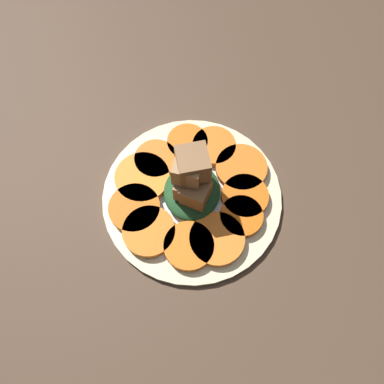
{
  "coord_description": "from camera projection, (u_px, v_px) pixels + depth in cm",
  "views": [
    {
      "loc": [
        -23.94,
        -3.94,
        58.61
      ],
      "look_at": [
        0.0,
        0.0,
        4.1
      ],
      "focal_mm": 35.0,
      "sensor_mm": 36.0,
      "label": 1
    }
  ],
  "objects": [
    {
      "name": "carrot_slice_9",
      "position": [
        142.0,
        178.0,
        0.61
      ],
      "size": [
        8.96,
        8.96,
        1.33
      ],
      "primitive_type": "cylinder",
      "color": "orange",
      "rests_on": "plate"
    },
    {
      "name": "center_pile",
      "position": [
        192.0,
        182.0,
        0.57
      ],
      "size": [
        9.98,
        8.98,
        11.5
      ],
      "color": "#1E4723",
      "rests_on": "plate"
    },
    {
      "name": "carrot_slice_4",
      "position": [
        245.0,
        196.0,
        0.6
      ],
      "size": [
        7.52,
        7.52,
        1.33
      ],
      "primitive_type": "cylinder",
      "color": "#D66014",
      "rests_on": "plate"
    },
    {
      "name": "carrot_slice_2",
      "position": [
        217.0,
        239.0,
        0.57
      ],
      "size": [
        8.46,
        8.46,
        1.33
      ],
      "primitive_type": "cylinder",
      "color": "orange",
      "rests_on": "plate"
    },
    {
      "name": "carrot_slice_8",
      "position": [
        156.0,
        159.0,
        0.62
      ],
      "size": [
        7.12,
        7.12,
        1.33
      ],
      "primitive_type": "cylinder",
      "color": "orange",
      "rests_on": "plate"
    },
    {
      "name": "carrot_slice_7",
      "position": [
        187.0,
        143.0,
        0.64
      ],
      "size": [
        6.93,
        6.93,
        1.33
      ],
      "primitive_type": "cylinder",
      "color": "orange",
      "rests_on": "plate"
    },
    {
      "name": "carrot_slice_3",
      "position": [
        241.0,
        216.0,
        0.58
      ],
      "size": [
        6.75,
        6.75,
        1.33
      ],
      "primitive_type": "cylinder",
      "color": "#D45F12",
      "rests_on": "plate"
    },
    {
      "name": "carrot_slice_6",
      "position": [
        214.0,
        146.0,
        0.63
      ],
      "size": [
        7.36,
        7.36,
        1.33
      ],
      "primitive_type": "cylinder",
      "color": "orange",
      "rests_on": "plate"
    },
    {
      "name": "fork",
      "position": [
        225.0,
        203.0,
        0.6
      ],
      "size": [
        18.6,
        7.52,
        0.4
      ],
      "rotation": [
        0.0,
        0.0,
        -0.32
      ],
      "color": "silver",
      "rests_on": "plate"
    },
    {
      "name": "carrot_slice_10",
      "position": [
        135.0,
        208.0,
        0.59
      ],
      "size": [
        8.16,
        8.16,
        1.33
      ],
      "primitive_type": "cylinder",
      "color": "#D45F13",
      "rests_on": "plate"
    },
    {
      "name": "carrot_slice_5",
      "position": [
        241.0,
        168.0,
        0.62
      ],
      "size": [
        8.5,
        8.5,
        1.33
      ],
      "primitive_type": "cylinder",
      "color": "orange",
      "rests_on": "plate"
    },
    {
      "name": "table_slab",
      "position": [
        192.0,
        200.0,
        0.62
      ],
      "size": [
        120.0,
        120.0,
        2.0
      ],
      "primitive_type": "cube",
      "color": "#4C3828",
      "rests_on": "ground"
    },
    {
      "name": "carrot_slice_0",
      "position": [
        149.0,
        231.0,
        0.57
      ],
      "size": [
        8.14,
        8.14,
        1.33
      ],
      "primitive_type": "cylinder",
      "color": "orange",
      "rests_on": "plate"
    },
    {
      "name": "carrot_slice_1",
      "position": [
        189.0,
        246.0,
        0.56
      ],
      "size": [
        7.65,
        7.65,
        1.33
      ],
      "primitive_type": "cylinder",
      "color": "orange",
      "rests_on": "plate"
    },
    {
      "name": "plate",
      "position": [
        192.0,
        196.0,
        0.61
      ],
      "size": [
        29.08,
        29.08,
        1.05
      ],
      "color": "beige",
      "rests_on": "table_slab"
    }
  ]
}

